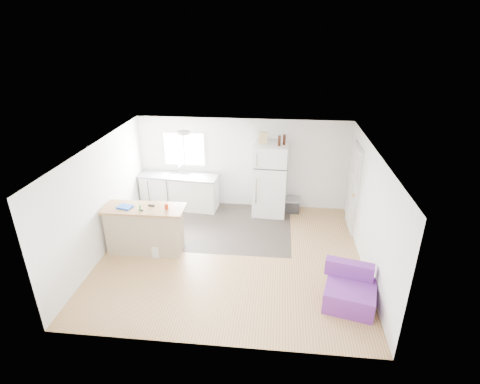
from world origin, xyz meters
name	(u,v)px	position (x,y,z in m)	size (l,w,h in m)	color
room	(231,205)	(0.00, 0.00, 1.20)	(5.51, 5.01, 2.41)	olive
vinyl_zone	(209,225)	(-0.73, 1.25, 0.00)	(4.05, 2.50, 0.00)	#332D26
window	(184,149)	(-1.55, 2.49, 1.55)	(1.18, 0.06, 0.98)	white
interior_door	(353,189)	(2.72, 1.55, 1.02)	(0.11, 0.92, 2.10)	white
ceiling_fixture	(184,132)	(-1.20, 1.20, 2.36)	(0.30, 0.30, 0.07)	white
kitchen_cabinets	(180,191)	(-1.66, 2.18, 0.47)	(2.13, 0.83, 1.21)	white
peninsula	(145,229)	(-1.87, 0.00, 0.53)	(1.72, 0.67, 1.05)	tan
refrigerator	(270,180)	(0.75, 2.09, 0.94)	(0.87, 0.83, 1.88)	white
cooler	(290,205)	(1.28, 2.20, 0.20)	(0.51, 0.35, 0.39)	#2A2A2D
purple_seat	(350,291)	(2.28, -1.28, 0.26)	(1.02, 0.99, 0.70)	purple
cleaner_jug	(156,251)	(-1.59, -0.23, 0.14)	(0.15, 0.11, 0.32)	silver
mop	(140,244)	(-1.98, -0.13, 0.23)	(0.25, 0.34, 1.22)	green
red_cup	(166,206)	(-1.35, 0.00, 1.11)	(0.08, 0.08, 0.12)	#BB2D0B
blue_tray	(125,207)	(-2.23, -0.04, 1.07)	(0.30, 0.22, 0.04)	blue
tool_a	(151,205)	(-1.70, 0.09, 1.07)	(0.14, 0.05, 0.03)	black
tool_b	(141,210)	(-1.85, -0.14, 1.07)	(0.10, 0.04, 0.03)	black
cardboard_box	(263,138)	(0.54, 2.08, 2.03)	(0.20, 0.10, 0.30)	tan
bottle_left	(279,141)	(0.93, 1.98, 2.01)	(0.07, 0.07, 0.25)	#37150A
bottle_right	(284,140)	(1.05, 2.07, 2.01)	(0.07, 0.07, 0.25)	#37150A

